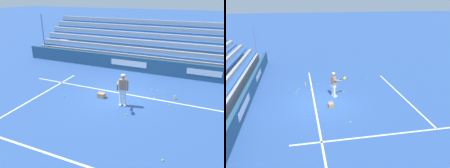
# 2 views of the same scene
# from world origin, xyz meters

# --- Properties ---
(ground_plane) EXTENTS (160.00, 160.00, 0.00)m
(ground_plane) POSITION_xyz_m (0.00, 0.00, 0.00)
(ground_plane) COLOR #2D5193
(court_baseline_white) EXTENTS (12.00, 0.10, 0.01)m
(court_baseline_white) POSITION_xyz_m (0.00, -0.50, 0.00)
(court_baseline_white) COLOR white
(court_baseline_white) RESTS_ON ground
(court_sideline_white) EXTENTS (0.10, 12.00, 0.01)m
(court_sideline_white) POSITION_xyz_m (4.11, 4.00, 0.00)
(court_sideline_white) COLOR white
(court_sideline_white) RESTS_ON ground
(court_service_line_white) EXTENTS (8.22, 0.10, 0.01)m
(court_service_line_white) POSITION_xyz_m (0.00, 5.50, 0.00)
(court_service_line_white) COLOR white
(court_service_line_white) RESTS_ON ground
(back_wall_sponsor_board) EXTENTS (20.34, 0.25, 1.10)m
(back_wall_sponsor_board) POSITION_xyz_m (-0.01, -4.62, 0.55)
(back_wall_sponsor_board) COLOR navy
(back_wall_sponsor_board) RESTS_ON ground
(bleacher_stand) EXTENTS (19.32, 4.00, 3.85)m
(bleacher_stand) POSITION_xyz_m (0.00, -7.25, 0.79)
(bleacher_stand) COLOR #9EA3A8
(bleacher_stand) RESTS_ON ground
(tennis_player) EXTENTS (0.58, 1.07, 1.71)m
(tennis_player) POSITION_xyz_m (-0.73, 0.90, 0.89)
(tennis_player) COLOR silver
(tennis_player) RESTS_ON ground
(ball_box_cardboard) EXTENTS (0.41, 0.32, 0.26)m
(ball_box_cardboard) POSITION_xyz_m (0.70, 0.46, 0.13)
(ball_box_cardboard) COLOR #A87F51
(ball_box_cardboard) RESTS_ON ground
(tennis_ball_midcourt) EXTENTS (0.07, 0.07, 0.07)m
(tennis_ball_midcourt) POSITION_xyz_m (-2.03, -1.57, 0.03)
(tennis_ball_midcourt) COLOR #CCE533
(tennis_ball_midcourt) RESTS_ON ground
(tennis_ball_far_left) EXTENTS (0.07, 0.07, 0.07)m
(tennis_ball_far_left) POSITION_xyz_m (-2.09, -0.60, 0.03)
(tennis_ball_far_left) COLOR #CCE533
(tennis_ball_far_left) RESTS_ON ground
(tennis_ball_stray_back) EXTENTS (0.07, 0.07, 0.07)m
(tennis_ball_stray_back) POSITION_xyz_m (-2.45, -1.44, 0.03)
(tennis_ball_stray_back) COLOR #CCE533
(tennis_ball_stray_back) RESTS_ON ground
(tennis_ball_far_right) EXTENTS (0.07, 0.07, 0.07)m
(tennis_ball_far_right) POSITION_xyz_m (-3.52, 4.20, 0.03)
(tennis_ball_far_right) COLOR #CCE533
(tennis_ball_far_right) RESTS_ON ground
(tennis_ball_toward_net) EXTENTS (0.07, 0.07, 0.07)m
(tennis_ball_toward_net) POSITION_xyz_m (-1.66, -1.65, 0.03)
(tennis_ball_toward_net) COLOR #CCE533
(tennis_ball_toward_net) RESTS_ON ground
(tennis_ball_on_baseline) EXTENTS (0.07, 0.07, 0.07)m
(tennis_ball_on_baseline) POSITION_xyz_m (2.69, 1.24, 0.03)
(tennis_ball_on_baseline) COLOR #CCE533
(tennis_ball_on_baseline) RESTS_ON ground
(tennis_ball_near_player) EXTENTS (0.07, 0.07, 0.07)m
(tennis_ball_near_player) POSITION_xyz_m (-3.03, -0.03, 0.03)
(tennis_ball_near_player) COLOR #CCE533
(tennis_ball_near_player) RESTS_ON ground
(tennis_ball_by_box) EXTENTS (0.07, 0.07, 0.07)m
(tennis_ball_by_box) POSITION_xyz_m (-1.29, 1.70, 0.03)
(tennis_ball_by_box) COLOR #CCE533
(tennis_ball_by_box) RESTS_ON ground
(water_bottle) EXTENTS (0.07, 0.07, 0.22)m
(water_bottle) POSITION_xyz_m (-3.14, -0.95, 0.11)
(water_bottle) COLOR yellow
(water_bottle) RESTS_ON ground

